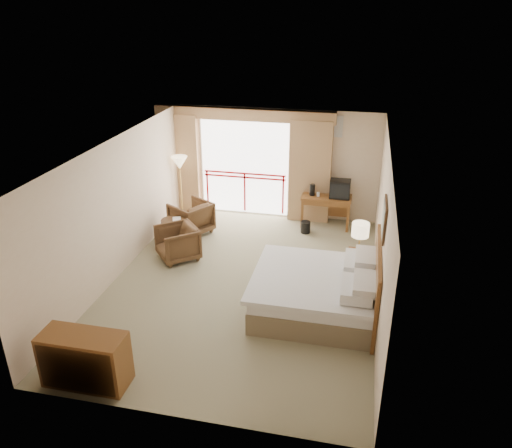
% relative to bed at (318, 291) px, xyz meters
% --- Properties ---
extents(floor, '(7.00, 7.00, 0.00)m').
position_rel_bed_xyz_m(floor, '(-1.50, 0.60, -0.38)').
color(floor, '#817B5A').
rests_on(floor, ground).
extents(ceiling, '(7.00, 7.00, 0.00)m').
position_rel_bed_xyz_m(ceiling, '(-1.50, 0.60, 2.32)').
color(ceiling, white).
rests_on(ceiling, wall_back).
extents(wall_back, '(5.00, 0.00, 5.00)m').
position_rel_bed_xyz_m(wall_back, '(-1.50, 4.10, 0.97)').
color(wall_back, beige).
rests_on(wall_back, ground).
extents(wall_front, '(5.00, 0.00, 5.00)m').
position_rel_bed_xyz_m(wall_front, '(-1.50, -2.90, 0.97)').
color(wall_front, beige).
rests_on(wall_front, ground).
extents(wall_left, '(0.00, 7.00, 7.00)m').
position_rel_bed_xyz_m(wall_left, '(-4.00, 0.60, 0.97)').
color(wall_left, beige).
rests_on(wall_left, ground).
extents(wall_right, '(0.00, 7.00, 7.00)m').
position_rel_bed_xyz_m(wall_right, '(1.00, 0.60, 0.97)').
color(wall_right, beige).
rests_on(wall_right, ground).
extents(balcony_door, '(2.40, 0.00, 2.40)m').
position_rel_bed_xyz_m(balcony_door, '(-2.30, 4.08, 0.82)').
color(balcony_door, white).
rests_on(balcony_door, wall_back).
extents(balcony_railing, '(2.09, 0.03, 1.02)m').
position_rel_bed_xyz_m(balcony_railing, '(-2.30, 4.06, 0.44)').
color(balcony_railing, '#AC0E12').
rests_on(balcony_railing, wall_back).
extents(curtain_left, '(1.00, 0.26, 2.50)m').
position_rel_bed_xyz_m(curtain_left, '(-3.95, 3.95, 0.87)').
color(curtain_left, '#966C45').
rests_on(curtain_left, wall_back).
extents(curtain_right, '(1.00, 0.26, 2.50)m').
position_rel_bed_xyz_m(curtain_right, '(-0.65, 3.95, 0.87)').
color(curtain_right, '#966C45').
rests_on(curtain_right, wall_back).
extents(valance, '(4.40, 0.22, 0.28)m').
position_rel_bed_xyz_m(valance, '(-2.30, 3.98, 2.17)').
color(valance, '#966C45').
rests_on(valance, wall_back).
extents(hvac_vent, '(0.50, 0.04, 0.50)m').
position_rel_bed_xyz_m(hvac_vent, '(-0.20, 4.07, 1.97)').
color(hvac_vent, silver).
rests_on(hvac_vent, wall_back).
extents(bed, '(2.13, 2.06, 0.97)m').
position_rel_bed_xyz_m(bed, '(0.00, 0.00, 0.00)').
color(bed, brown).
rests_on(bed, floor).
extents(headboard, '(0.06, 2.10, 1.30)m').
position_rel_bed_xyz_m(headboard, '(0.96, 0.00, 0.27)').
color(headboard, brown).
rests_on(headboard, wall_right).
extents(framed_art, '(0.04, 0.72, 0.60)m').
position_rel_bed_xyz_m(framed_art, '(0.97, 0.00, 1.47)').
color(framed_art, black).
rests_on(framed_art, wall_right).
extents(nightstand, '(0.39, 0.47, 0.56)m').
position_rel_bed_xyz_m(nightstand, '(0.64, 1.28, -0.10)').
color(nightstand, brown).
rests_on(nightstand, floor).
extents(table_lamp, '(0.33, 0.33, 0.59)m').
position_rel_bed_xyz_m(table_lamp, '(0.64, 1.33, 0.64)').
color(table_lamp, tan).
rests_on(table_lamp, nightstand).
extents(phone, '(0.22, 0.19, 0.08)m').
position_rel_bed_xyz_m(phone, '(0.59, 1.13, 0.23)').
color(phone, black).
rests_on(phone, nightstand).
extents(desk, '(1.18, 0.57, 0.77)m').
position_rel_bed_xyz_m(desk, '(-0.19, 3.70, 0.22)').
color(desk, brown).
rests_on(desk, floor).
extents(tv, '(0.47, 0.37, 0.43)m').
position_rel_bed_xyz_m(tv, '(0.11, 3.64, 0.60)').
color(tv, black).
rests_on(tv, desk).
extents(coffee_maker, '(0.17, 0.17, 0.28)m').
position_rel_bed_xyz_m(coffee_maker, '(-0.54, 3.65, 0.53)').
color(coffee_maker, black).
rests_on(coffee_maker, desk).
extents(cup, '(0.08, 0.08, 0.11)m').
position_rel_bed_xyz_m(cup, '(-0.39, 3.60, 0.44)').
color(cup, white).
rests_on(cup, desk).
extents(wastebasket, '(0.24, 0.24, 0.28)m').
position_rel_bed_xyz_m(wastebasket, '(-0.61, 3.16, -0.24)').
color(wastebasket, black).
rests_on(wastebasket, floor).
extents(armchair_far, '(1.14, 1.13, 0.76)m').
position_rel_bed_xyz_m(armchair_far, '(-3.24, 2.60, -0.38)').
color(armchair_far, '#442B17').
rests_on(armchair_far, floor).
extents(armchair_near, '(1.11, 1.11, 0.73)m').
position_rel_bed_xyz_m(armchair_near, '(-3.09, 1.30, -0.38)').
color(armchair_near, '#442B17').
rests_on(armchair_near, floor).
extents(side_table, '(0.52, 0.52, 0.57)m').
position_rel_bed_xyz_m(side_table, '(-3.43, 1.95, 0.02)').
color(side_table, black).
rests_on(side_table, floor).
extents(book, '(0.26, 0.29, 0.02)m').
position_rel_bed_xyz_m(book, '(-3.43, 1.95, 0.20)').
color(book, white).
rests_on(book, side_table).
extents(floor_lamp, '(0.40, 0.40, 1.55)m').
position_rel_bed_xyz_m(floor_lamp, '(-3.80, 3.52, 0.96)').
color(floor_lamp, tan).
rests_on(floor_lamp, floor).
extents(dresser, '(1.21, 0.52, 0.81)m').
position_rel_bed_xyz_m(dresser, '(-3.03, -2.54, 0.03)').
color(dresser, brown).
rests_on(dresser, floor).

